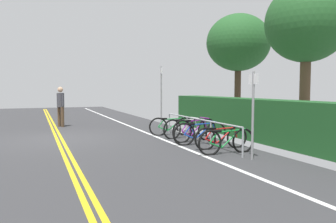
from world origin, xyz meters
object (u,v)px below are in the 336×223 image
object	(u,v)px
tree_mid	(307,24)
sign_post_far	(253,107)
bicycle_5	(227,141)
sign_post_near	(161,93)
bicycle_2	(195,130)
bicycle_1	(185,128)
bicycle_3	(200,133)
pedestrian	(61,104)
bicycle_0	(172,126)
tree_near_left	(238,43)
bike_rack	(198,124)
bicycle_4	(221,138)

from	to	relation	value
tree_mid	sign_post_far	bearing A→B (deg)	-58.43
bicycle_5	tree_mid	world-z (taller)	tree_mid
sign_post_near	bicycle_2	bearing A→B (deg)	2.88
bicycle_1	bicycle_3	world-z (taller)	bicycle_3
bicycle_1	pedestrian	size ratio (longest dim) A/B	0.97
bicycle_0	sign_post_far	xyz separation A→B (m)	(4.62, 0.19, 0.96)
bicycle_3	tree_mid	size ratio (longest dim) A/B	0.33
sign_post_near	tree_mid	world-z (taller)	tree_mid
sign_post_far	tree_near_left	distance (m)	8.17
bicycle_2	tree_near_left	bearing A→B (deg)	131.99
bicycle_3	tree_near_left	world-z (taller)	tree_near_left
bicycle_5	tree_near_left	xyz separation A→B (m)	(-5.80, 4.16, 3.48)
bicycle_1	tree_near_left	world-z (taller)	tree_near_left
sign_post_far	sign_post_near	bearing A→B (deg)	-178.35
bike_rack	sign_post_far	bearing A→B (deg)	1.28
bicycle_4	sign_post_far	size ratio (longest dim) A/B	0.79
bicycle_3	sign_post_near	size ratio (longest dim) A/B	0.69
bicycle_2	pedestrian	world-z (taller)	pedestrian
pedestrian	tree_mid	xyz separation A→B (m)	(6.57, 7.68, 2.90)
bike_rack	sign_post_far	world-z (taller)	sign_post_far
bicycle_5	tree_near_left	size ratio (longest dim) A/B	0.33
bicycle_5	bicycle_3	bearing A→B (deg)	179.51
bike_rack	bicycle_0	xyz separation A→B (m)	(-1.87, -0.13, -0.25)
bicycle_5	pedestrian	bearing A→B (deg)	-155.92
sign_post_near	bicycle_4	bearing A→B (deg)	3.29
sign_post_far	bicycle_4	bearing A→B (deg)	177.24
bicycle_0	bicycle_5	world-z (taller)	bicycle_0
bicycle_4	bicycle_5	world-z (taller)	bicycle_5
bicycle_0	tree_near_left	world-z (taller)	tree_near_left
bicycle_1	bicycle_2	size ratio (longest dim) A/B	0.98
pedestrian	bicycle_1	bearing A→B (deg)	36.61
bicycle_3	sign_post_far	bearing A→B (deg)	3.62
bicycle_4	bicycle_5	xyz separation A→B (m)	(0.69, -0.24, 0.01)
sign_post_far	tree_near_left	world-z (taller)	tree_near_left
sign_post_far	bike_rack	bearing A→B (deg)	-178.72
bicycle_0	bicycle_3	bearing A→B (deg)	1.05
bike_rack	bicycle_2	bearing A→B (deg)	174.18
bike_rack	bicycle_1	size ratio (longest dim) A/B	2.85
bicycle_0	sign_post_near	size ratio (longest dim) A/B	0.64
bicycle_3	pedestrian	size ratio (longest dim) A/B	1.00
bicycle_4	tree_near_left	world-z (taller)	tree_near_left
bicycle_3	sign_post_far	xyz separation A→B (m)	(2.44, 0.15, 0.94)
sign_post_near	tree_near_left	world-z (taller)	tree_near_left
bicycle_3	bicycle_2	bearing A→B (deg)	168.72
bicycle_3	bicycle_5	distance (m)	1.56
bicycle_0	bicycle_3	world-z (taller)	bicycle_3
bicycle_5	pedestrian	xyz separation A→B (m)	(-8.08, -3.61, 0.71)
sign_post_far	bicycle_0	bearing A→B (deg)	-177.59
bike_rack	bicycle_0	bearing A→B (deg)	-175.95
sign_post_near	bicycle_0	bearing A→B (deg)	-1.32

